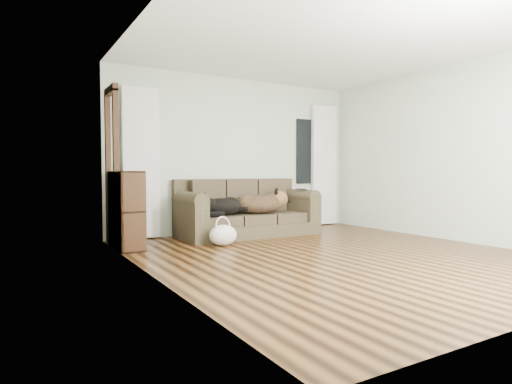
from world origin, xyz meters
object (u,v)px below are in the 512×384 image
sofa (248,207)px  bookshelf (126,211)px  dog_shepherd (260,205)px  tote_bag (223,234)px  dog_black_lab (219,207)px

sofa → bookshelf: 2.00m
sofa → bookshelf: bearing=-173.6°
dog_shepherd → tote_bag: (-0.95, -0.60, -0.33)m
sofa → dog_black_lab: 0.56m
dog_shepherd → bookshelf: bearing=24.3°
dog_black_lab → sofa: bearing=12.3°
sofa → bookshelf: size_ratio=2.16×
sofa → dog_black_lab: (-0.56, -0.08, 0.03)m
tote_bag → sofa: bearing=40.9°
dog_black_lab → tote_bag: (-0.23, -0.60, -0.32)m
dog_shepherd → bookshelf: (-2.15, -0.14, 0.01)m
dog_black_lab → dog_shepherd: (0.73, 0.00, 0.01)m
sofa → tote_bag: bearing=-139.1°
dog_black_lab → tote_bag: dog_black_lab is taller
dog_black_lab → tote_bag: bearing=-107.0°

